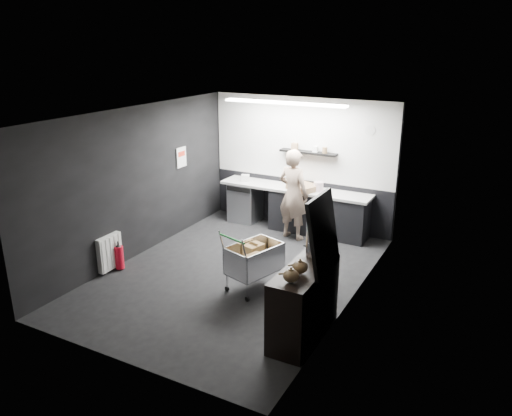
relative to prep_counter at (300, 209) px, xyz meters
The scene contains 22 objects.
floor 2.47m from the prep_counter, 93.20° to the right, with size 5.50×5.50×0.00m, color black.
ceiling 3.30m from the prep_counter, 93.20° to the right, with size 5.50×5.50×0.00m, color white.
wall_back 0.96m from the prep_counter, 112.30° to the left, with size 5.50×5.50×0.00m, color black.
wall_front 5.25m from the prep_counter, 91.50° to the right, with size 5.50×5.50×0.00m, color black.
wall_left 3.35m from the prep_counter, 131.43° to the right, with size 5.50×5.50×0.00m, color black.
wall_right 3.18m from the prep_counter, 52.38° to the right, with size 5.50×5.50×0.00m, color black.
kitchen_wall_panel 1.43m from the prep_counter, 113.58° to the left, with size 3.95×0.02×1.70m, color silver.
dado_panel 0.34m from the prep_counter, 113.58° to the left, with size 3.95×0.02×1.00m, color black.
floating_shelf 1.18m from the prep_counter, 72.13° to the left, with size 1.20×0.22×0.04m, color black.
wall_clock 2.13m from the prep_counter, 13.36° to the left, with size 0.20×0.20×0.03m, color silver.
poster 2.63m from the prep_counter, 152.11° to the right, with size 0.02×0.30×0.40m, color white.
poster_red_band 2.66m from the prep_counter, 152.05° to the right, with size 0.01×0.22×0.10m, color red.
radiator 3.92m from the prep_counter, 122.01° to the right, with size 0.10×0.50×0.60m, color silver.
ceiling_strip 2.29m from the prep_counter, 103.37° to the right, with size 2.40×0.20×0.04m, color white.
prep_counter is the anchor object (origin of this frame).
person 0.63m from the prep_counter, 84.72° to the right, with size 0.66×0.43×1.81m, color beige.
shopping_cart 2.73m from the prep_counter, 81.95° to the right, with size 0.79×1.07×1.00m.
sideboard 3.91m from the prep_counter, 65.66° to the right, with size 0.57×1.32×1.98m.
fire_extinguisher 3.77m from the prep_counter, 121.85° to the right, with size 0.15×0.15×0.50m.
cardboard_box 0.51m from the prep_counter, 32.04° to the right, with size 0.57×0.44×0.11m, color #886848.
pink_tub 0.67m from the prep_counter, ahead, with size 0.19×0.19×0.19m, color beige.
white_container 1.36m from the prep_counter, behind, with size 0.16×0.13×0.15m, color silver.
Camera 1 is at (3.90, -6.59, 3.78)m, focal length 35.00 mm.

